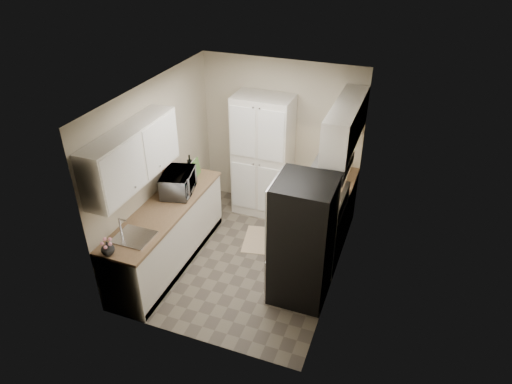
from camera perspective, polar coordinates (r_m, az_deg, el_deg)
ground at (r=6.75m, az=-1.40°, el=-8.20°), size 3.20×3.20×0.00m
room_shell at (r=5.85m, az=-1.81°, el=4.17°), size 2.64×3.24×2.52m
pantry_cabinet at (r=7.29m, az=0.86°, el=4.48°), size 0.90×0.55×2.00m
base_cabinet_left at (r=6.55m, az=-10.98°, el=-5.40°), size 0.60×2.30×0.88m
countertop_left at (r=6.29m, az=-11.39°, el=-2.03°), size 0.63×2.33×0.04m
base_cabinet_right at (r=7.20m, az=9.43°, el=-1.48°), size 0.60×0.80×0.88m
countertop_right at (r=6.97m, az=9.75°, el=1.70°), size 0.63×0.83×0.04m
electric_range at (r=6.53m, az=7.82°, el=-4.75°), size 0.71×0.78×1.13m
refrigerator at (r=5.69m, az=5.82°, el=-6.13°), size 0.70×0.72×1.70m
microwave at (r=6.49m, az=-9.70°, el=1.17°), size 0.52×0.66×0.32m
wine_bottle at (r=6.95m, az=-8.27°, el=3.31°), size 0.07×0.07×0.29m
flower_vase at (r=5.58m, az=-18.06°, el=-6.68°), size 0.21×0.21×0.16m
cutting_board at (r=6.91m, az=-7.48°, el=3.04°), size 0.03×0.21×0.26m
toaster_oven at (r=6.91m, az=9.60°, el=2.79°), size 0.36×0.45×0.25m
fruit_basket at (r=6.84m, az=9.55°, el=4.22°), size 0.31×0.31×0.12m
kitchen_mat at (r=7.07m, az=0.30°, el=-5.99°), size 0.56×0.76×0.01m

